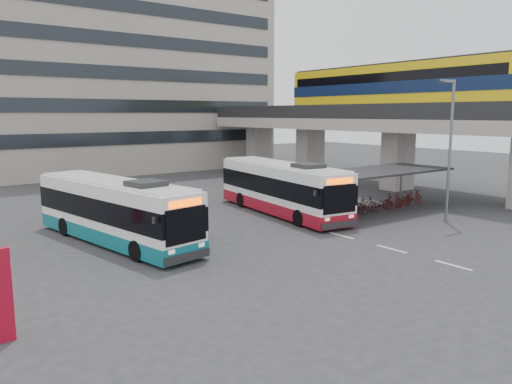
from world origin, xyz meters
TOP-DOWN VIEW (x-y plane):
  - ground at (0.00, 0.00)m, footprint 120.00×120.00m
  - viaduct at (17.00, 10.36)m, footprint 8.00×32.00m
  - bike_shelter at (8.47, 3.00)m, footprint 10.00×4.00m
  - office_block at (6.00, 36.00)m, footprint 30.00×15.00m
  - road_markings at (2.50, -3.00)m, footprint 0.15×7.60m
  - bus_main at (3.67, 6.06)m, footprint 3.69×11.11m
  - bus_teal at (-6.79, 5.40)m, footprint 4.02×10.78m
  - pedestrian at (-3.25, 3.42)m, footprint 0.56×0.72m
  - lamp_post at (9.28, -1.24)m, footprint 1.35×0.19m
  - sign_totem_south at (-12.93, -2.76)m, footprint 0.54×0.19m

SIDE VIEW (x-z plane):
  - ground at x=0.00m, z-range 0.00..0.00m
  - road_markings at x=2.50m, z-range 0.00..0.01m
  - pedestrian at x=-3.25m, z-range 0.00..1.75m
  - sign_totem_south at x=-12.93m, z-range 0.04..2.55m
  - bike_shelter at x=8.47m, z-range 0.03..2.57m
  - bus_teal at x=-6.79m, z-range -0.11..3.01m
  - bus_main at x=3.67m, z-range -0.12..3.11m
  - lamp_post at x=9.28m, z-range 0.54..8.21m
  - viaduct at x=17.00m, z-range 1.39..11.07m
  - office_block at x=6.00m, z-range 0.00..25.00m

